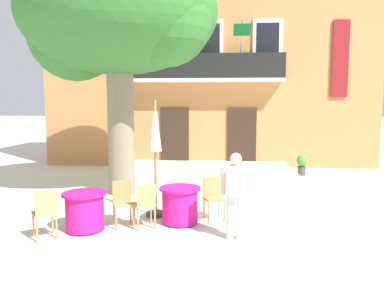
% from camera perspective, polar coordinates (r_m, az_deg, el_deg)
% --- Properties ---
extents(ground_plane, '(120.00, 120.00, 0.00)m').
position_cam_1_polar(ground_plane, '(9.80, 5.45, -8.51)').
color(ground_plane, silver).
extents(building_facade, '(13.00, 5.09, 7.50)m').
position_cam_1_polar(building_facade, '(16.51, 2.71, 10.63)').
color(building_facade, '#CC844C').
rests_on(building_facade, ground).
extents(entrance_step_platform, '(5.88, 2.71, 0.25)m').
position_cam_1_polar(entrance_step_platform, '(13.33, 2.28, -3.97)').
color(entrance_step_platform, silver).
rests_on(entrance_step_platform, ground).
extents(plane_tree, '(5.40, 4.74, 6.41)m').
position_cam_1_polar(plane_tree, '(10.65, -11.48, 18.02)').
color(plane_tree, '#7F755B').
rests_on(plane_tree, ground).
extents(cafe_table_near_tree, '(0.86, 0.86, 0.76)m').
position_cam_1_polar(cafe_table_near_tree, '(7.86, -1.85, -9.25)').
color(cafe_table_near_tree, '#DB1984').
rests_on(cafe_table_near_tree, ground).
extents(cafe_chair_near_tree_0, '(0.51, 0.51, 0.91)m').
position_cam_1_polar(cafe_chair_near_tree_0, '(8.10, 3.22, -7.78)').
color(cafe_chair_near_tree_0, tan).
rests_on(cafe_chair_near_tree_0, ground).
extents(cafe_chair_near_tree_1, '(0.53, 0.53, 0.91)m').
position_cam_1_polar(cafe_chair_near_tree_1, '(7.56, -7.14, -8.85)').
color(cafe_chair_near_tree_1, tan).
rests_on(cafe_chair_near_tree_1, ground).
extents(cafe_table_middle, '(0.86, 0.86, 0.76)m').
position_cam_1_polar(cafe_table_middle, '(7.72, -16.02, -9.79)').
color(cafe_table_middle, '#DB1984').
rests_on(cafe_table_middle, ground).
extents(cafe_chair_middle_0, '(0.52, 0.52, 0.91)m').
position_cam_1_polar(cafe_chair_middle_0, '(7.82, -10.52, -8.40)').
color(cafe_chair_middle_0, tan).
rests_on(cafe_chair_middle_0, ground).
extents(cafe_chair_middle_1, '(0.56, 0.56, 0.91)m').
position_cam_1_polar(cafe_chair_middle_1, '(7.44, -21.49, -9.49)').
color(cafe_chair_middle_1, tan).
rests_on(cafe_chair_middle_1, ground).
extents(cafe_umbrella, '(0.44, 0.44, 2.55)m').
position_cam_1_polar(cafe_umbrella, '(8.17, -5.62, 0.42)').
color(cafe_umbrella, '#997A56').
rests_on(cafe_umbrella, ground).
extents(ground_planter_left, '(0.34, 0.34, 0.59)m').
position_cam_1_polar(ground_planter_left, '(13.57, -11.81, -3.02)').
color(ground_planter_left, '#47423D').
rests_on(ground_planter_left, ground).
extents(ground_planter_right, '(0.36, 0.36, 0.71)m').
position_cam_1_polar(ground_planter_right, '(13.50, 16.40, -2.92)').
color(ground_planter_right, '#47423D').
rests_on(ground_planter_right, ground).
extents(pedestrian_near_entrance, '(0.53, 0.36, 1.61)m').
position_cam_1_polar(pedestrian_near_entrance, '(6.89, 6.64, -7.12)').
color(pedestrian_near_entrance, silver).
rests_on(pedestrian_near_entrance, ground).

